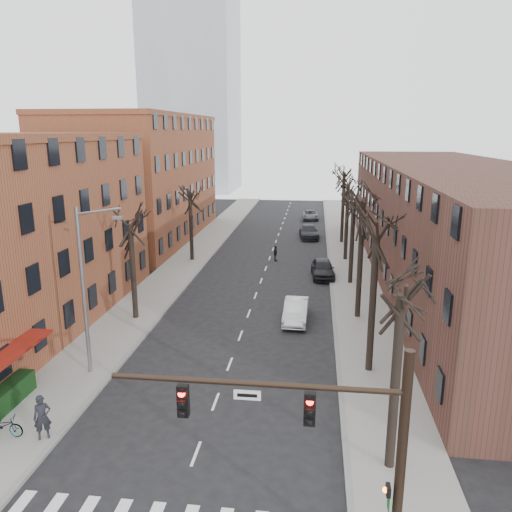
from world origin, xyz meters
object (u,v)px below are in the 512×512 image
(silver_sedan, at_px, (296,311))
(bicycle, at_px, (3,425))
(parked_car_near, at_px, (323,268))
(parked_car_mid, at_px, (309,232))
(pedestrian_a, at_px, (42,417))

(silver_sedan, xyz_separation_m, bicycle, (-11.66, -14.90, -0.12))
(bicycle, bearing_deg, parked_car_near, -25.26)
(parked_car_mid, bearing_deg, parked_car_near, -89.88)
(silver_sedan, bearing_deg, parked_car_mid, 90.48)
(parked_car_mid, bearing_deg, bicycle, -110.94)
(parked_car_near, bearing_deg, parked_car_mid, 91.02)
(parked_car_near, bearing_deg, pedestrian_a, -118.75)
(silver_sedan, height_order, bicycle, silver_sedan)
(silver_sedan, distance_m, pedestrian_a, 17.87)
(silver_sedan, bearing_deg, pedestrian_a, -122.20)
(pedestrian_a, bearing_deg, parked_car_near, 33.50)
(parked_car_mid, height_order, bicycle, parked_car_mid)
(parked_car_near, bearing_deg, silver_sedan, -104.16)
(parked_car_near, xyz_separation_m, pedestrian_a, (-11.79, -25.73, 0.31))
(silver_sedan, height_order, pedestrian_a, pedestrian_a)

